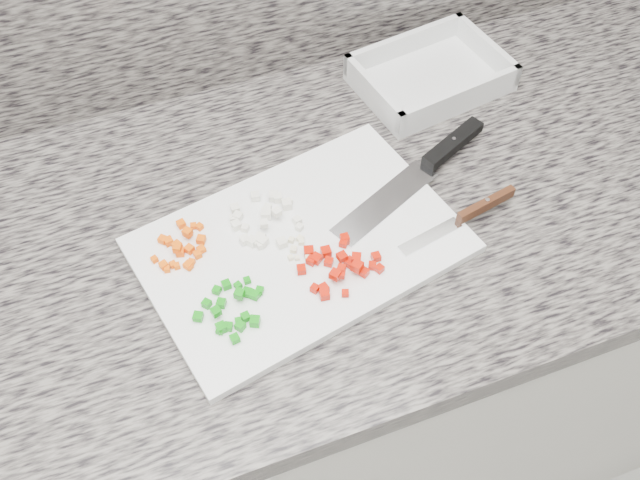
{
  "coord_description": "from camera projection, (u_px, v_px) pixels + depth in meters",
  "views": [
    {
      "loc": [
        -0.07,
        0.85,
        1.66
      ],
      "look_at": [
        0.12,
        1.36,
        0.93
      ],
      "focal_mm": 40.0,
      "sensor_mm": 36.0,
      "label": 1
    }
  ],
  "objects": [
    {
      "name": "garlic_pile",
      "position": [
        299.0,
        248.0,
        0.92
      ],
      "size": [
        0.04,
        0.04,
        0.01
      ],
      "color": "beige",
      "rests_on": "cutting_board"
    },
    {
      "name": "green_pepper_pile",
      "position": [
        233.0,
        308.0,
        0.86
      ],
      "size": [
        0.1,
        0.09,
        0.02
      ],
      "color": "#0C840C",
      "rests_on": "cutting_board"
    },
    {
      "name": "cabinet",
      "position": [
        244.0,
        390.0,
        1.33
      ],
      "size": [
        3.92,
        0.62,
        0.86
      ],
      "primitive_type": "cube",
      "color": "silver",
      "rests_on": "ground"
    },
    {
      "name": "carrot_pile",
      "position": [
        182.0,
        247.0,
        0.92
      ],
      "size": [
        0.08,
        0.08,
        0.02
      ],
      "color": "#F05705",
      "rests_on": "cutting_board"
    },
    {
      "name": "cutting_board",
      "position": [
        300.0,
        245.0,
        0.94
      ],
      "size": [
        0.45,
        0.35,
        0.01
      ],
      "primitive_type": "cube",
      "rotation": [
        0.0,
        0.0,
        0.2
      ],
      "color": "white",
      "rests_on": "countertop"
    },
    {
      "name": "countertop",
      "position": [
        216.0,
        246.0,
        0.97
      ],
      "size": [
        3.96,
        0.64,
        0.04
      ],
      "primitive_type": "cube",
      "color": "#656059",
      "rests_on": "cabinet"
    },
    {
      "name": "chef_knife",
      "position": [
        430.0,
        163.0,
        1.01
      ],
      "size": [
        0.28,
        0.15,
        0.02
      ],
      "rotation": [
        0.0,
        0.0,
        0.43
      ],
      "color": "silver",
      "rests_on": "cutting_board"
    },
    {
      "name": "paring_knife",
      "position": [
        472.0,
        212.0,
        0.95
      ],
      "size": [
        0.19,
        0.05,
        0.02
      ],
      "rotation": [
        0.0,
        0.0,
        0.2
      ],
      "color": "silver",
      "rests_on": "cutting_board"
    },
    {
      "name": "red_pepper_pile",
      "position": [
        338.0,
        265.0,
        0.9
      ],
      "size": [
        0.11,
        0.09,
        0.02
      ],
      "color": "#BB1202",
      "rests_on": "cutting_board"
    },
    {
      "name": "tray",
      "position": [
        430.0,
        77.0,
        1.13
      ],
      "size": [
        0.25,
        0.2,
        0.05
      ],
      "rotation": [
        0.0,
        0.0,
        0.15
      ],
      "color": "silver",
      "rests_on": "countertop"
    },
    {
      "name": "onion_pile",
      "position": [
        263.0,
        221.0,
        0.95
      ],
      "size": [
        0.09,
        0.1,
        0.02
      ],
      "color": "white",
      "rests_on": "cutting_board"
    }
  ]
}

